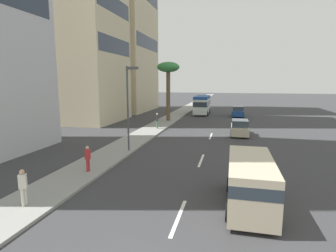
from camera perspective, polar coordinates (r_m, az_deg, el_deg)
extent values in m
plane|color=#38383A|center=(37.24, 10.07, 0.60)|extent=(198.00, 198.00, 0.00)
cube|color=gray|center=(38.23, -0.36, 1.09)|extent=(162.00, 2.91, 0.15)
cube|color=silver|center=(11.91, 2.24, -18.60)|extent=(3.20, 0.16, 0.01)
cube|color=silver|center=(19.69, 7.00, -7.17)|extent=(3.20, 0.16, 0.01)
cube|color=silver|center=(28.36, 9.01, -2.10)|extent=(3.20, 0.16, 0.01)
cube|color=beige|center=(29.42, 14.85, -0.75)|extent=(4.18, 1.76, 0.80)
cube|color=#38424C|center=(29.10, 14.92, 0.60)|extent=(2.30, 1.62, 0.66)
cylinder|color=black|center=(30.73, 13.26, -0.75)|extent=(0.64, 0.22, 0.64)
cylinder|color=black|center=(30.78, 16.27, -0.86)|extent=(0.64, 0.22, 0.64)
cylinder|color=black|center=(28.18, 13.24, -1.65)|extent=(0.64, 0.22, 0.64)
cylinder|color=black|center=(28.23, 16.53, -1.77)|extent=(0.64, 0.22, 0.64)
cube|color=#1E478C|center=(45.12, 14.47, 2.72)|extent=(4.46, 1.76, 0.82)
cube|color=#38424C|center=(44.82, 14.52, 3.64)|extent=(2.45, 1.62, 0.67)
cylinder|color=black|center=(46.52, 13.43, 2.62)|extent=(0.64, 0.22, 0.64)
cylinder|color=black|center=(46.55, 15.42, 2.54)|extent=(0.64, 0.22, 0.64)
cylinder|color=black|center=(43.77, 13.43, 2.21)|extent=(0.64, 0.22, 0.64)
cylinder|color=black|center=(43.81, 15.55, 2.13)|extent=(0.64, 0.22, 0.64)
cube|color=silver|center=(46.88, 7.18, 4.24)|extent=(6.89, 2.24, 2.44)
cube|color=#1E4C93|center=(46.77, 7.22, 6.01)|extent=(6.89, 2.24, 0.46)
cube|color=#28333D|center=(46.84, 7.19, 4.81)|extent=(6.91, 2.24, 0.81)
cylinder|color=black|center=(44.90, 8.23, 2.67)|extent=(0.84, 0.26, 0.84)
cylinder|color=black|center=(45.14, 5.54, 2.76)|extent=(0.84, 0.26, 0.84)
cylinder|color=black|center=(48.86, 8.65, 3.20)|extent=(0.84, 0.26, 0.84)
cylinder|color=black|center=(49.08, 6.17, 3.28)|extent=(0.84, 0.26, 0.84)
cube|color=beige|center=(12.85, 16.94, -11.04)|extent=(5.09, 1.90, 2.00)
cube|color=#2D3842|center=(12.71, 17.03, -9.17)|extent=(5.11, 1.91, 0.48)
cylinder|color=black|center=(14.54, 12.77, -11.95)|extent=(0.72, 0.24, 0.72)
cylinder|color=black|center=(14.66, 20.02, -12.12)|extent=(0.72, 0.24, 0.72)
cylinder|color=black|center=(11.74, 12.59, -17.32)|extent=(0.72, 0.24, 0.72)
cylinder|color=black|center=(11.89, 21.77, -17.45)|extent=(0.72, 0.24, 0.72)
cylinder|color=beige|center=(13.85, -28.25, -13.12)|extent=(0.14, 0.14, 0.81)
cylinder|color=beige|center=(13.96, -27.81, -12.91)|extent=(0.14, 0.14, 0.81)
cube|color=beige|center=(13.66, -28.26, -10.20)|extent=(0.34, 0.38, 0.64)
sphere|color=tan|center=(13.53, -28.41, -8.48)|extent=(0.22, 0.22, 0.22)
cylinder|color=#4C8C66|center=(31.59, -2.33, 0.26)|extent=(0.14, 0.14, 0.87)
cylinder|color=#4C8C66|center=(31.74, -2.25, 0.30)|extent=(0.14, 0.14, 0.87)
cube|color=#333338|center=(31.55, -2.30, 1.68)|extent=(0.32, 0.22, 0.69)
sphere|color=beige|center=(31.50, -2.31, 2.51)|extent=(0.24, 0.24, 0.24)
cylinder|color=red|center=(17.34, -16.60, -7.98)|extent=(0.14, 0.14, 0.77)
cylinder|color=red|center=(17.47, -16.34, -7.84)|extent=(0.14, 0.14, 0.77)
cube|color=red|center=(17.21, -16.58, -5.71)|extent=(0.38, 0.38, 0.61)
sphere|color=beige|center=(17.11, -16.64, -4.39)|extent=(0.21, 0.21, 0.21)
cylinder|color=brown|center=(37.87, 0.05, 6.37)|extent=(0.55, 0.55, 6.91)
ellipsoid|color=#388442|center=(37.87, 0.05, 12.30)|extent=(3.08, 3.08, 1.39)
cylinder|color=#4C4C51|center=(21.33, -8.45, 3.50)|extent=(0.14, 0.14, 6.59)
cube|color=#4C4C51|center=(21.09, -7.49, 12.00)|extent=(0.24, 0.90, 0.20)
cube|color=#2D3847|center=(38.31, -10.98, 16.20)|extent=(9.85, 0.08, 2.14)
cube|color=#2D3847|center=(39.26, -11.23, 23.65)|extent=(9.85, 0.08, 2.14)
cube|color=#2D3847|center=(52.13, -4.22, 17.04)|extent=(12.76, 0.08, 2.33)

